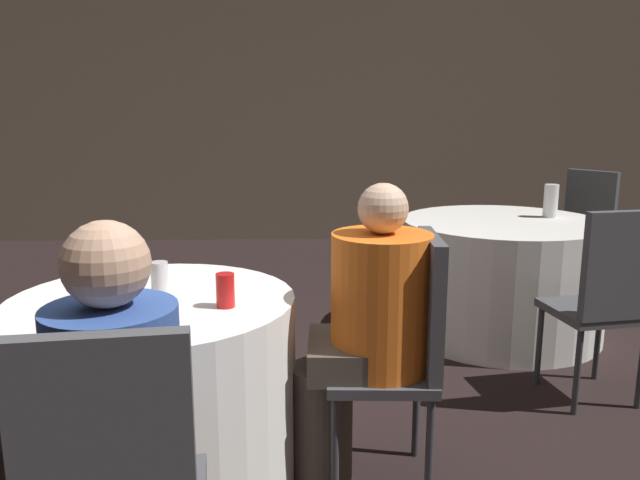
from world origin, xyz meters
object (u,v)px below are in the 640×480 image
object	(u,v)px
bottle_far	(551,201)
table_far	(501,276)
chair_far_northeast	(584,225)
person_orange_shirt	(364,332)
soda_can_silver	(160,278)
soda_can_red	(225,290)
chair_far_south	(608,291)
pizza_plate_near	(152,314)
person_blue_shirt	(124,442)
chair_near_east	(407,340)
table_near	(157,390)

from	to	relation	value
bottle_far	table_far	bearing A→B (deg)	-162.33
bottle_far	chair_far_northeast	bearing A→B (deg)	48.94
person_orange_shirt	soda_can_silver	distance (m)	0.80
soda_can_silver	soda_can_red	xyz separation A→B (m)	(0.27, -0.18, 0.00)
chair_far_south	person_orange_shirt	distance (m)	1.35
soda_can_silver	bottle_far	world-z (taller)	bottle_far
table_far	person_orange_shirt	distance (m)	1.96
table_far	pizza_plate_near	world-z (taller)	pizza_plate_near
soda_can_red	pizza_plate_near	bearing A→B (deg)	-158.06
person_blue_shirt	soda_can_silver	size ratio (longest dim) A/B	9.68
table_far	person_orange_shirt	bearing A→B (deg)	-122.59
chair_near_east	chair_far_northeast	distance (m)	2.87
chair_far_south	table_far	bearing A→B (deg)	90.00
pizza_plate_near	chair_near_east	bearing A→B (deg)	10.26
person_blue_shirt	soda_can_silver	world-z (taller)	person_blue_shirt
chair_near_east	table_near	bearing A→B (deg)	90.00
person_blue_shirt	person_orange_shirt	bearing A→B (deg)	39.48
chair_far_northeast	soda_can_red	distance (m)	3.36
soda_can_silver	table_near	bearing A→B (deg)	-103.60
person_orange_shirt	chair_far_northeast	bearing A→B (deg)	-36.70
table_near	pizza_plate_near	distance (m)	0.43
chair_near_east	chair_far_south	distance (m)	1.21
table_near	pizza_plate_near	xyz separation A→B (m)	(0.05, -0.20, 0.37)
chair_near_east	person_blue_shirt	xyz separation A→B (m)	(-0.85, -0.73, 0.02)
chair_far_northeast	bottle_far	distance (m)	0.79
table_near	table_far	bearing A→B (deg)	41.16
table_far	chair_far_northeast	size ratio (longest dim) A/B	1.30
person_orange_shirt	bottle_far	world-z (taller)	person_orange_shirt
person_blue_shirt	soda_can_red	distance (m)	0.72
chair_far_northeast	soda_can_silver	distance (m)	3.44
table_near	table_far	xyz separation A→B (m)	(1.84, 1.60, 0.00)
chair_far_south	bottle_far	size ratio (longest dim) A/B	4.57
person_orange_shirt	soda_can_silver	size ratio (longest dim) A/B	9.57
chair_near_east	soda_can_silver	distance (m)	0.96
person_orange_shirt	soda_can_red	xyz separation A→B (m)	(-0.50, -0.07, 0.19)
chair_near_east	soda_can_red	bearing A→B (deg)	98.12
chair_near_east	chair_far_northeast	xyz separation A→B (m)	(1.70, 2.31, 0.00)
soda_can_red	bottle_far	size ratio (longest dim) A/B	0.57
table_far	person_blue_shirt	world-z (taller)	person_blue_shirt
table_near	soda_can_silver	xyz separation A→B (m)	(0.02, 0.07, 0.43)
person_orange_shirt	pizza_plate_near	size ratio (longest dim) A/B	4.50
chair_far_northeast	person_orange_shirt	world-z (taller)	person_orange_shirt
chair_far_south	soda_can_red	distance (m)	1.86
person_orange_shirt	pizza_plate_near	distance (m)	0.77
chair_near_east	bottle_far	size ratio (longest dim) A/B	4.57
chair_far_northeast	bottle_far	bearing A→B (deg)	99.85
table_near	bottle_far	world-z (taller)	bottle_far
person_blue_shirt	chair_near_east	bearing A→B (deg)	33.17
chair_far_northeast	bottle_far	xyz separation A→B (m)	(-0.49, -0.56, 0.26)
table_far	soda_can_silver	world-z (taller)	soda_can_silver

